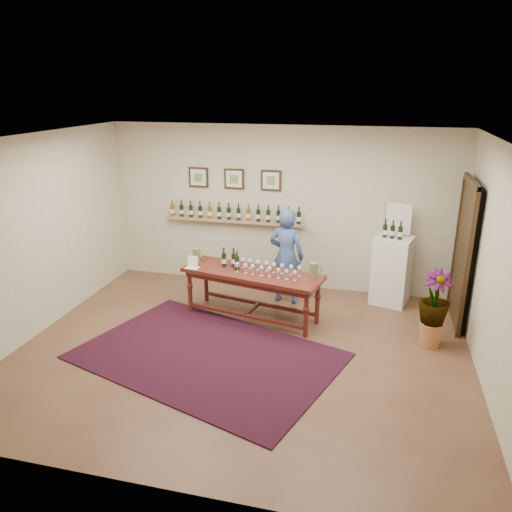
% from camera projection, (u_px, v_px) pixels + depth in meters
% --- Properties ---
extents(ground, '(6.00, 6.00, 0.00)m').
position_uv_depth(ground, '(242.00, 352.00, 6.73)').
color(ground, brown).
rests_on(ground, ground).
extents(room_shell, '(6.00, 6.00, 6.00)m').
position_uv_depth(room_shell, '(407.00, 244.00, 7.59)').
color(room_shell, beige).
rests_on(room_shell, ground).
extents(rug, '(3.82, 3.13, 0.02)m').
position_uv_depth(rug, '(207.00, 356.00, 6.62)').
color(rug, '#440C0D').
rests_on(rug, ground).
extents(tasting_table, '(2.22, 1.11, 0.75)m').
position_uv_depth(tasting_table, '(252.00, 279.00, 7.52)').
color(tasting_table, '#4F1713').
rests_on(tasting_table, ground).
extents(table_glasses, '(1.24, 0.46, 0.17)m').
position_uv_depth(table_glasses, '(268.00, 269.00, 7.37)').
color(table_glasses, silver).
rests_on(table_glasses, tasting_table).
extents(table_bottles, '(0.33, 0.26, 0.31)m').
position_uv_depth(table_bottles, '(232.00, 258.00, 7.62)').
color(table_bottles, black).
rests_on(table_bottles, tasting_table).
extents(pitcher_left, '(0.17, 0.17, 0.22)m').
position_uv_depth(pitcher_left, '(197.00, 255.00, 7.87)').
color(pitcher_left, '#676941').
rests_on(pitcher_left, tasting_table).
extents(pitcher_right, '(0.18, 0.18, 0.23)m').
position_uv_depth(pitcher_right, '(314.00, 270.00, 7.22)').
color(pitcher_right, '#676941').
rests_on(pitcher_right, tasting_table).
extents(menu_card, '(0.21, 0.16, 0.18)m').
position_uv_depth(menu_card, '(193.00, 262.00, 7.63)').
color(menu_card, white).
rests_on(menu_card, tasting_table).
extents(display_pedestal, '(0.68, 0.68, 1.11)m').
position_uv_depth(display_pedestal, '(392.00, 270.00, 8.11)').
color(display_pedestal, white).
rests_on(display_pedestal, ground).
extents(pedestal_bottles, '(0.34, 0.17, 0.33)m').
position_uv_depth(pedestal_bottles, '(393.00, 228.00, 7.83)').
color(pedestal_bottles, black).
rests_on(pedestal_bottles, display_pedestal).
extents(info_sign, '(0.39, 0.12, 0.55)m').
position_uv_depth(info_sign, '(399.00, 219.00, 7.96)').
color(info_sign, white).
rests_on(info_sign, display_pedestal).
extents(potted_plant, '(0.60, 0.60, 0.94)m').
position_uv_depth(potted_plant, '(434.00, 309.00, 6.72)').
color(potted_plant, '#B06D3A').
rests_on(potted_plant, ground).
extents(person, '(0.62, 0.45, 1.58)m').
position_uv_depth(person, '(286.00, 256.00, 8.06)').
color(person, '#3C528E').
rests_on(person, ground).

